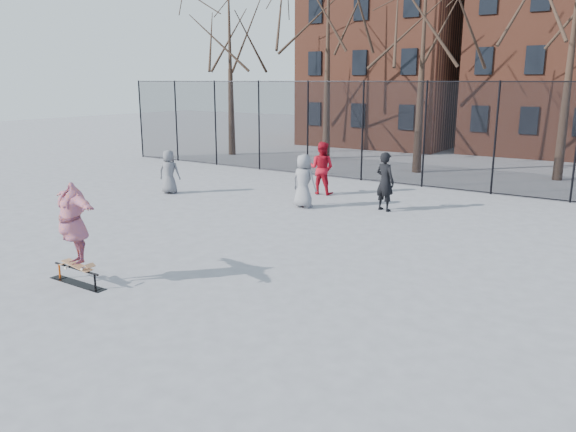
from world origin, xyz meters
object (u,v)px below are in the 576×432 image
Objects in this scene: skater at (73,224)px; bystander_extra at (169,172)px; bystander_red at (322,168)px; skateboard at (77,266)px; skate_rail at (77,277)px; bystander_grey at (304,181)px; bystander_black at (385,182)px.

skater reaches higher than bystander_extra.
skateboard is at bearing 87.18° from bystander_red.
skate_rail is 0.97× the size of bystander_extra.
skater is 8.49m from bystander_grey.
bystander_black is 3.23m from bystander_red.
skateboard is at bearing 0.00° from skate_rail.
skater is at bearing 90.81° from bystander_grey.
bystander_black is at bearing -155.38° from bystander_grey.
bystander_red is at bearing -4.78° from bystander_black.
bystander_red is (-0.65, 2.24, 0.08)m from bystander_grey.
bystander_extra is at bearing 26.46° from bystander_red.
bystander_extra is at bearing 124.28° from skateboard.
bystander_red is (-0.61, 10.72, 0.81)m from skate_rail.
bystander_extra is (-5.28, -0.74, -0.07)m from bystander_grey.
skateboard is 8.49m from bystander_grey.
bystander_red is at bearing -171.20° from bystander_extra.
skateboard reaches higher than skate_rail.
bystander_grey reaches higher than skate_rail.
skateboard is 0.44× the size of bystander_red.
bystander_grey is 1.09× the size of bystander_extra.
bystander_grey is 5.33m from bystander_extra.
bystander_extra is (-5.24, 7.74, 0.66)m from skate_rail.
skate_rail is 1.12m from skater.
skate_rail is 1.86× the size of skateboard.
bystander_black is at bearing 75.93° from skate_rail.
skateboard is 10.75m from bystander_red.
bystander_grey reaches higher than skateboard.
skate_rail is 9.37m from bystander_extra.
skater is (0.00, 0.00, 0.86)m from skateboard.
skater is (0.04, 0.00, 1.12)m from skate_rail.
skater is 9.80m from bystander_black.
bystander_grey is 0.93× the size of bystander_black.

